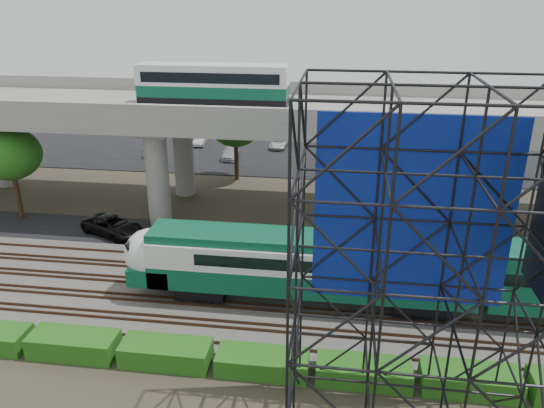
# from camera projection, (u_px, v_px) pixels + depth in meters

# --- Properties ---
(ground) EXTENTS (140.00, 140.00, 0.00)m
(ground) POSITION_uv_depth(u_px,v_px,m) (257.00, 320.00, 30.77)
(ground) COLOR #474233
(ground) RESTS_ON ground
(ballast_bed) EXTENTS (90.00, 12.00, 0.20)m
(ballast_bed) POSITION_uv_depth(u_px,v_px,m) (262.00, 300.00, 32.57)
(ballast_bed) COLOR slate
(ballast_bed) RESTS_ON ground
(service_road) EXTENTS (90.00, 5.00, 0.08)m
(service_road) POSITION_uv_depth(u_px,v_px,m) (279.00, 241.00, 40.40)
(service_road) COLOR black
(service_road) RESTS_ON ground
(parking_lot) EXTENTS (90.00, 18.00, 0.08)m
(parking_lot) POSITION_uv_depth(u_px,v_px,m) (304.00, 153.00, 61.97)
(parking_lot) COLOR black
(parking_lot) RESTS_ON ground
(harbor_water) EXTENTS (140.00, 40.00, 0.03)m
(harbor_water) POSITION_uv_depth(u_px,v_px,m) (315.00, 113.00, 82.18)
(harbor_water) COLOR #455D72
(harbor_water) RESTS_ON ground
(rail_tracks) EXTENTS (90.00, 9.52, 0.16)m
(rail_tracks) POSITION_uv_depth(u_px,v_px,m) (262.00, 298.00, 32.50)
(rail_tracks) COLOR #472D1E
(rail_tracks) RESTS_ON ballast_bed
(commuter_train) EXTENTS (29.30, 3.06, 4.30)m
(commuter_train) POSITION_uv_depth(u_px,v_px,m) (345.00, 266.00, 30.90)
(commuter_train) COLOR black
(commuter_train) RESTS_ON rail_tracks
(overpass) EXTENTS (80.00, 12.00, 12.40)m
(overpass) POSITION_uv_depth(u_px,v_px,m) (283.00, 119.00, 42.43)
(overpass) COLOR #9E9B93
(overpass) RESTS_ON ground
(scaffold_tower) EXTENTS (9.36, 6.36, 15.00)m
(scaffold_tower) POSITION_uv_depth(u_px,v_px,m) (417.00, 290.00, 19.70)
(scaffold_tower) COLOR black
(scaffold_tower) RESTS_ON ground
(hedge_strip) EXTENTS (34.60, 1.80, 1.20)m
(hedge_strip) POSITION_uv_depth(u_px,v_px,m) (263.00, 362.00, 26.49)
(hedge_strip) COLOR #185112
(hedge_strip) RESTS_ON ground
(trees) EXTENTS (40.94, 16.94, 7.69)m
(trees) POSITION_uv_depth(u_px,v_px,m) (232.00, 148.00, 44.11)
(trees) COLOR #382314
(trees) RESTS_ON ground
(suv) EXTENTS (5.66, 4.25, 1.43)m
(suv) POSITION_uv_depth(u_px,v_px,m) (112.00, 226.00, 41.22)
(suv) COLOR black
(suv) RESTS_ON service_road
(parked_cars) EXTENTS (36.75, 9.27, 1.32)m
(parked_cars) POSITION_uv_depth(u_px,v_px,m) (310.00, 150.00, 61.08)
(parked_cars) COLOR silver
(parked_cars) RESTS_ON parking_lot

